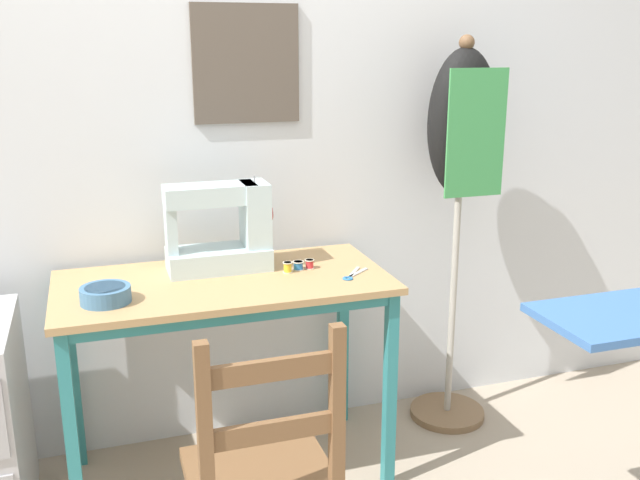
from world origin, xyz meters
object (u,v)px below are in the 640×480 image
object	(u,v)px
fabric_bowl	(106,294)
thread_spool_mid_table	(298,266)
wooden_chair	(263,479)
dress_form	(461,152)
sewing_machine	(224,230)
thread_spool_near_machine	(288,267)
scissors	(352,276)
thread_spool_far_edge	(310,264)

from	to	relation	value
fabric_bowl	thread_spool_mid_table	size ratio (longest dim) A/B	3.86
wooden_chair	dress_form	xyz separation A→B (m)	(1.02, 0.81, 0.74)
thread_spool_mid_table	wooden_chair	bearing A→B (deg)	-113.95
fabric_bowl	wooden_chair	world-z (taller)	wooden_chair
sewing_machine	thread_spool_near_machine	size ratio (longest dim) A/B	9.87
thread_spool_near_machine	thread_spool_mid_table	distance (m)	0.05
wooden_chair	dress_form	bearing A→B (deg)	38.54
sewing_machine	scissors	size ratio (longest dim) A/B	2.95
thread_spool_mid_table	thread_spool_far_edge	distance (m)	0.04
wooden_chair	scissors	bearing A→B (deg)	50.42
thread_spool_mid_table	dress_form	world-z (taller)	dress_form
thread_spool_near_machine	thread_spool_mid_table	size ratio (longest dim) A/B	0.94
fabric_bowl	thread_spool_far_edge	world-z (taller)	fabric_bowl
fabric_bowl	dress_form	bearing A→B (deg)	9.92
sewing_machine	thread_spool_far_edge	world-z (taller)	sewing_machine
thread_spool_mid_table	dress_form	size ratio (longest dim) A/B	0.03
thread_spool_mid_table	dress_form	distance (m)	0.80
scissors	thread_spool_mid_table	xyz separation A→B (m)	(-0.16, 0.13, 0.01)
wooden_chair	dress_form	distance (m)	1.50
sewing_machine	scissors	distance (m)	0.49
thread_spool_far_edge	wooden_chair	xyz separation A→B (m)	(-0.35, -0.70, -0.38)
thread_spool_near_machine	thread_spool_mid_table	xyz separation A→B (m)	(0.05, 0.02, -0.00)
sewing_machine	thread_spool_mid_table	size ratio (longest dim) A/B	9.27
fabric_bowl	thread_spool_far_edge	size ratio (longest dim) A/B	4.53
thread_spool_near_machine	thread_spool_mid_table	world-z (taller)	thread_spool_near_machine
fabric_bowl	dress_form	distance (m)	1.45
dress_form	wooden_chair	bearing A→B (deg)	-141.46
fabric_bowl	scissors	xyz separation A→B (m)	(0.84, 0.00, -0.03)
fabric_bowl	thread_spool_near_machine	bearing A→B (deg)	10.13
thread_spool_far_edge	dress_form	xyz separation A→B (m)	(0.66, 0.11, 0.37)
thread_spool_far_edge	wooden_chair	distance (m)	0.87
fabric_bowl	wooden_chair	size ratio (longest dim) A/B	0.18
thread_spool_mid_table	thread_spool_far_edge	size ratio (longest dim) A/B	1.18
thread_spool_near_machine	thread_spool_far_edge	distance (m)	0.09
fabric_bowl	sewing_machine	bearing A→B (deg)	27.71
scissors	wooden_chair	world-z (taller)	wooden_chair
thread_spool_far_edge	sewing_machine	bearing A→B (deg)	162.43
sewing_machine	thread_spool_near_machine	world-z (taller)	sewing_machine
scissors	thread_spool_far_edge	size ratio (longest dim) A/B	3.70
thread_spool_far_edge	dress_form	size ratio (longest dim) A/B	0.02
fabric_bowl	thread_spool_mid_table	world-z (taller)	fabric_bowl
thread_spool_near_machine	thread_spool_far_edge	world-z (taller)	thread_spool_near_machine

